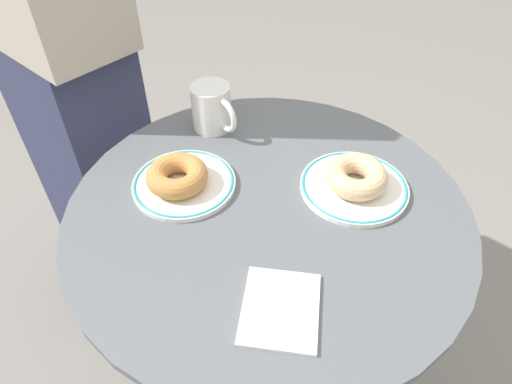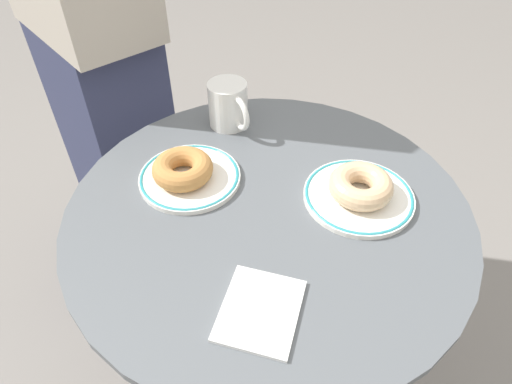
{
  "view_description": "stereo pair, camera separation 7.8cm",
  "coord_description": "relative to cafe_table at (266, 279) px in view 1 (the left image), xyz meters",
  "views": [
    {
      "loc": [
        0.0,
        -0.57,
        1.32
      ],
      "look_at": [
        -0.02,
        -0.01,
        0.79
      ],
      "focal_mm": 31.48,
      "sensor_mm": 36.0,
      "label": 1
    },
    {
      "loc": [
        0.08,
        -0.56,
        1.32
      ],
      "look_at": [
        -0.02,
        -0.01,
        0.79
      ],
      "focal_mm": 31.48,
      "sensor_mm": 36.0,
      "label": 2
    }
  ],
  "objects": [
    {
      "name": "donut_old_fashioned",
      "position": [
        -0.17,
        0.04,
        0.25
      ],
      "size": [
        0.13,
        0.13,
        0.04
      ],
      "primitive_type": "torus",
      "rotation": [
        0.0,
        0.0,
        6.1
      ],
      "color": "#BC7F42",
      "rests_on": "plate_left"
    },
    {
      "name": "plate_left",
      "position": [
        -0.16,
        0.05,
        0.23
      ],
      "size": [
        0.19,
        0.19,
        0.01
      ],
      "color": "white",
      "rests_on": "cafe_table"
    },
    {
      "name": "donut_glazed",
      "position": [
        0.16,
        0.05,
        0.26
      ],
      "size": [
        0.16,
        0.16,
        0.04
      ],
      "primitive_type": "torus",
      "rotation": [
        0.0,
        0.0,
        2.27
      ],
      "color": "#E0B789",
      "rests_on": "plate_right"
    },
    {
      "name": "person_figure",
      "position": [
        -0.51,
        0.41,
        0.28
      ],
      "size": [
        0.44,
        0.41,
        1.64
      ],
      "color": "#2D3351",
      "rests_on": "ground"
    },
    {
      "name": "cafe_table",
      "position": [
        0.0,
        0.0,
        0.0
      ],
      "size": [
        0.73,
        0.73,
        0.75
      ],
      "color": "#565B60",
      "rests_on": "ground"
    },
    {
      "name": "plate_right",
      "position": [
        0.16,
        0.05,
        0.23
      ],
      "size": [
        0.2,
        0.2,
        0.01
      ],
      "color": "white",
      "rests_on": "cafe_table"
    },
    {
      "name": "coffee_mug",
      "position": [
        -0.12,
        0.24,
        0.27
      ],
      "size": [
        0.1,
        0.11,
        0.1
      ],
      "color": "white",
      "rests_on": "cafe_table"
    },
    {
      "name": "paper_napkin",
      "position": [
        0.02,
        -0.21,
        0.23
      ],
      "size": [
        0.12,
        0.14,
        0.01
      ],
      "primitive_type": "cube",
      "rotation": [
        0.0,
        0.0,
        -0.1
      ],
      "color": "white",
      "rests_on": "cafe_table"
    }
  ]
}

